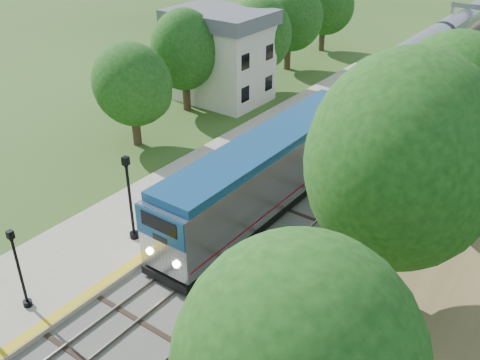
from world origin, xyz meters
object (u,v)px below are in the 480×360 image
Objects in this scene: lamppost_far at (131,203)px; signal_farside at (377,170)px; station_building at (221,55)px; lamppost_mid at (20,274)px.

signal_farside is (10.12, 8.25, 1.64)m from lamppost_far.
lamppost_far is 13.16m from signal_farside.
lamppost_far is (10.07, -20.75, -1.49)m from station_building.
station_building is 1.73× the size of lamppost_far.
signal_farside reaches higher than lamppost_far.
lamppost_mid is 6.74m from lamppost_far.
lamppost_mid is 0.84× the size of lamppost_far.
lamppost_mid is at bearing -90.28° from lamppost_far.
station_building reaches higher than signal_farside.
station_building reaches higher than lamppost_mid.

